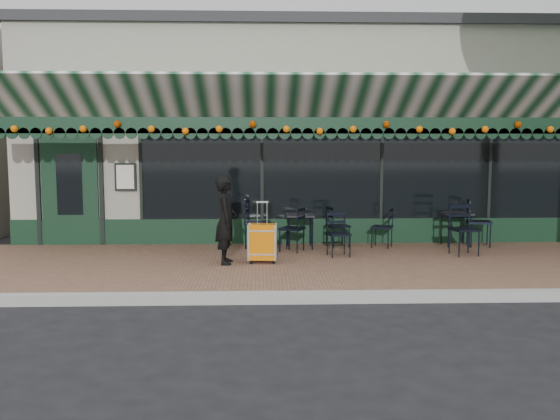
{
  "coord_description": "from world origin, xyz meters",
  "views": [
    {
      "loc": [
        -1.04,
        -7.85,
        2.08
      ],
      "look_at": [
        -0.72,
        1.6,
        1.08
      ],
      "focal_mm": 38.0,
      "sensor_mm": 36.0,
      "label": 1
    }
  ],
  "objects_px": {
    "chair_b_front": "(339,234)",
    "chair_solo": "(257,223)",
    "suitcase": "(262,243)",
    "chair_a_left": "(382,227)",
    "chair_b_left": "(292,229)",
    "chair_b_right": "(338,226)",
    "cafe_table_b": "(300,218)",
    "cafe_table_a": "(457,216)",
    "chair_a_right": "(479,223)",
    "woman": "(226,220)",
    "chair_a_front": "(464,230)"
  },
  "relations": [
    {
      "from": "suitcase",
      "to": "chair_a_left",
      "type": "relative_size",
      "value": 1.33
    },
    {
      "from": "chair_b_right",
      "to": "cafe_table_b",
      "type": "bearing_deg",
      "value": 82.54
    },
    {
      "from": "chair_b_left",
      "to": "chair_solo",
      "type": "height_order",
      "value": "chair_solo"
    },
    {
      "from": "woman",
      "to": "chair_b_right",
      "type": "relative_size",
      "value": 1.83
    },
    {
      "from": "suitcase",
      "to": "chair_b_right",
      "type": "relative_size",
      "value": 1.28
    },
    {
      "from": "cafe_table_a",
      "to": "chair_a_front",
      "type": "xyz_separation_m",
      "value": [
        -0.2,
        -1.03,
        -0.14
      ]
    },
    {
      "from": "woman",
      "to": "cafe_table_a",
      "type": "distance_m",
      "value": 4.74
    },
    {
      "from": "chair_a_front",
      "to": "chair_b_left",
      "type": "xyz_separation_m",
      "value": [
        -3.08,
        0.48,
        -0.04
      ]
    },
    {
      "from": "chair_a_left",
      "to": "cafe_table_b",
      "type": "bearing_deg",
      "value": -64.66
    },
    {
      "from": "chair_a_left",
      "to": "chair_b_front",
      "type": "distance_m",
      "value": 1.35
    },
    {
      "from": "chair_a_right",
      "to": "chair_a_front",
      "type": "distance_m",
      "value": 1.12
    },
    {
      "from": "suitcase",
      "to": "cafe_table_a",
      "type": "distance_m",
      "value": 4.17
    },
    {
      "from": "cafe_table_a",
      "to": "chair_a_right",
      "type": "bearing_deg",
      "value": -12.49
    },
    {
      "from": "chair_a_right",
      "to": "chair_a_front",
      "type": "height_order",
      "value": "chair_a_right"
    },
    {
      "from": "cafe_table_b",
      "to": "chair_a_front",
      "type": "distance_m",
      "value": 3.03
    },
    {
      "from": "chair_b_left",
      "to": "chair_a_left",
      "type": "bearing_deg",
      "value": 127.39
    },
    {
      "from": "suitcase",
      "to": "chair_a_front",
      "type": "relative_size",
      "value": 1.13
    },
    {
      "from": "cafe_table_b",
      "to": "chair_b_right",
      "type": "bearing_deg",
      "value": 7.95
    },
    {
      "from": "suitcase",
      "to": "cafe_table_b",
      "type": "distance_m",
      "value": 1.66
    },
    {
      "from": "chair_b_front",
      "to": "chair_solo",
      "type": "height_order",
      "value": "chair_solo"
    },
    {
      "from": "woman",
      "to": "chair_b_front",
      "type": "distance_m",
      "value": 2.08
    },
    {
      "from": "chair_a_front",
      "to": "chair_a_right",
      "type": "bearing_deg",
      "value": 47.93
    },
    {
      "from": "chair_a_right",
      "to": "chair_b_front",
      "type": "height_order",
      "value": "chair_a_right"
    },
    {
      "from": "woman",
      "to": "chair_b_front",
      "type": "xyz_separation_m",
      "value": [
        1.96,
        0.59,
        -0.34
      ]
    },
    {
      "from": "chair_solo",
      "to": "woman",
      "type": "bearing_deg",
      "value": 170.4
    },
    {
      "from": "cafe_table_a",
      "to": "chair_a_left",
      "type": "distance_m",
      "value": 1.52
    },
    {
      "from": "chair_b_right",
      "to": "chair_b_front",
      "type": "bearing_deg",
      "value": 157.61
    },
    {
      "from": "woman",
      "to": "chair_a_right",
      "type": "height_order",
      "value": "woman"
    },
    {
      "from": "chair_b_front",
      "to": "chair_solo",
      "type": "distance_m",
      "value": 1.74
    },
    {
      "from": "cafe_table_b",
      "to": "chair_solo",
      "type": "height_order",
      "value": "chair_solo"
    },
    {
      "from": "cafe_table_a",
      "to": "chair_b_front",
      "type": "distance_m",
      "value": 2.7
    },
    {
      "from": "woman",
      "to": "chair_b_left",
      "type": "distance_m",
      "value": 1.64
    },
    {
      "from": "cafe_table_a",
      "to": "chair_solo",
      "type": "bearing_deg",
      "value": -178.35
    },
    {
      "from": "chair_a_right",
      "to": "chair_a_left",
      "type": "bearing_deg",
      "value": 104.51
    },
    {
      "from": "chair_b_front",
      "to": "chair_a_right",
      "type": "bearing_deg",
      "value": 9.04
    },
    {
      "from": "suitcase",
      "to": "chair_a_left",
      "type": "bearing_deg",
      "value": 37.65
    },
    {
      "from": "woman",
      "to": "cafe_table_b",
      "type": "bearing_deg",
      "value": -42.79
    },
    {
      "from": "suitcase",
      "to": "chair_b_right",
      "type": "bearing_deg",
      "value": 51.74
    },
    {
      "from": "cafe_table_b",
      "to": "chair_solo",
      "type": "distance_m",
      "value": 0.83
    },
    {
      "from": "chair_b_right",
      "to": "woman",
      "type": "bearing_deg",
      "value": 112.29
    },
    {
      "from": "chair_a_front",
      "to": "chair_b_right",
      "type": "xyz_separation_m",
      "value": [
        -2.15,
        0.97,
        -0.06
      ]
    },
    {
      "from": "cafe_table_a",
      "to": "chair_a_right",
      "type": "height_order",
      "value": "chair_a_right"
    },
    {
      "from": "chair_b_left",
      "to": "chair_b_front",
      "type": "height_order",
      "value": "chair_b_left"
    },
    {
      "from": "chair_b_left",
      "to": "chair_a_front",
      "type": "bearing_deg",
      "value": 105.54
    },
    {
      "from": "suitcase",
      "to": "chair_b_right",
      "type": "distance_m",
      "value": 2.17
    },
    {
      "from": "woman",
      "to": "chair_a_right",
      "type": "relative_size",
      "value": 1.57
    },
    {
      "from": "cafe_table_b",
      "to": "chair_b_left",
      "type": "relative_size",
      "value": 0.78
    },
    {
      "from": "woman",
      "to": "cafe_table_a",
      "type": "xyz_separation_m",
      "value": [
        4.43,
        1.67,
        -0.14
      ]
    },
    {
      "from": "chair_a_right",
      "to": "chair_b_right",
      "type": "relative_size",
      "value": 1.17
    },
    {
      "from": "chair_solo",
      "to": "chair_b_right",
      "type": "bearing_deg",
      "value": -79.21
    }
  ]
}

